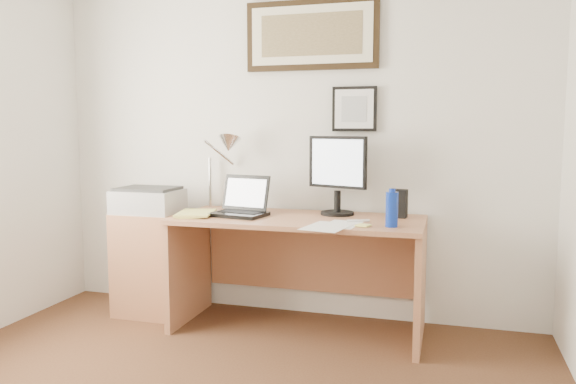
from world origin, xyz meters
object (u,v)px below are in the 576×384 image
at_px(book, 179,213).
at_px(desk, 301,250).
at_px(lcd_monitor, 337,171).
at_px(water_bottle, 392,209).
at_px(printer, 148,200).
at_px(laptop, 242,206).
at_px(side_cabinet, 155,263).

height_order(book, desk, book).
relative_size(desk, lcd_monitor, 3.08).
bearing_deg(water_bottle, printer, 172.96).
relative_size(water_bottle, book, 0.67).
xyz_separation_m(lcd_monitor, printer, (-1.32, -0.14, -0.22)).
distance_m(water_bottle, printer, 1.73).
bearing_deg(printer, laptop, -3.19).
relative_size(book, desk, 0.19).
bearing_deg(book, water_bottle, -2.03).
bearing_deg(desk, book, -164.57).
height_order(book, printer, printer).
height_order(desk, printer, printer).
xyz_separation_m(water_bottle, printer, (-1.71, 0.21, -0.03)).
height_order(side_cabinet, lcd_monitor, lcd_monitor).
distance_m(side_cabinet, laptop, 0.82).
relative_size(laptop, lcd_monitor, 0.73).
xyz_separation_m(desk, printer, (-1.10, -0.05, 0.30)).
height_order(desk, laptop, laptop).
relative_size(side_cabinet, laptop, 1.93).
bearing_deg(book, laptop, 17.25).
height_order(side_cabinet, laptop, laptop).
relative_size(book, laptop, 0.81).
xyz_separation_m(side_cabinet, book, (0.29, -0.18, 0.40)).
height_order(water_bottle, laptop, laptop).
distance_m(book, printer, 0.36).
bearing_deg(book, desk, 15.43).
bearing_deg(book, side_cabinet, 148.31).
relative_size(side_cabinet, lcd_monitor, 1.40).
bearing_deg(side_cabinet, desk, 1.89).
distance_m(side_cabinet, water_bottle, 1.77).
bearing_deg(water_bottle, lcd_monitor, 138.04).
xyz_separation_m(book, desk, (0.78, 0.22, -0.25)).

